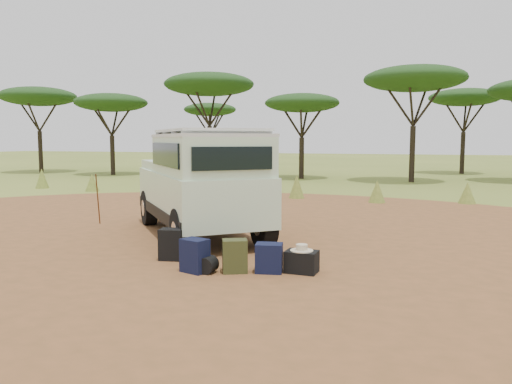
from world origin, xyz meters
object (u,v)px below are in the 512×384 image
(backpack_olive, at_px, (235,256))
(safari_vehicle, at_px, (201,185))
(backpack_black, at_px, (172,244))
(backpack_navy, at_px, (195,256))
(duffel_navy, at_px, (269,258))
(walking_staff, at_px, (98,199))
(hard_case, at_px, (302,262))

(backpack_olive, bearing_deg, safari_vehicle, 98.84)
(safari_vehicle, relative_size, backpack_black, 8.65)
(backpack_navy, relative_size, backpack_olive, 1.01)
(backpack_black, xyz_separation_m, duffel_navy, (1.96, -0.28, -0.04))
(backpack_navy, height_order, duffel_navy, backpack_navy)
(duffel_navy, bearing_deg, safari_vehicle, 122.14)
(backpack_olive, bearing_deg, walking_staff, 121.78)
(backpack_black, distance_m, hard_case, 2.48)
(backpack_black, height_order, backpack_navy, backpack_black)
(safari_vehicle, height_order, backpack_black, safari_vehicle)
(walking_staff, relative_size, hard_case, 2.63)
(backpack_black, distance_m, backpack_navy, 1.01)
(safari_vehicle, height_order, backpack_navy, safari_vehicle)
(safari_vehicle, xyz_separation_m, hard_case, (2.92, -2.43, -0.99))
(backpack_black, distance_m, duffel_navy, 1.98)
(safari_vehicle, distance_m, backpack_olive, 3.45)
(safari_vehicle, xyz_separation_m, duffel_navy, (2.40, -2.59, -0.93))
(backpack_black, bearing_deg, safari_vehicle, 91.18)
(backpack_black, distance_m, backpack_olive, 1.49)
(backpack_black, xyz_separation_m, backpack_navy, (0.77, -0.65, -0.01))
(backpack_black, relative_size, backpack_olive, 1.04)
(backpack_navy, xyz_separation_m, duffel_navy, (1.18, 0.37, -0.04))
(hard_case, bearing_deg, backpack_olive, -159.18)
(safari_vehicle, bearing_deg, hard_case, 10.17)
(safari_vehicle, distance_m, duffel_navy, 3.65)
(safari_vehicle, bearing_deg, backpack_black, -29.21)
(safari_vehicle, xyz_separation_m, backpack_olive, (1.86, -2.77, -0.89))
(safari_vehicle, bearing_deg, duffel_navy, 2.77)
(walking_staff, relative_size, backpack_olive, 2.46)
(walking_staff, height_order, backpack_navy, walking_staff)
(safari_vehicle, relative_size, hard_case, 9.60)
(safari_vehicle, distance_m, backpack_black, 2.51)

